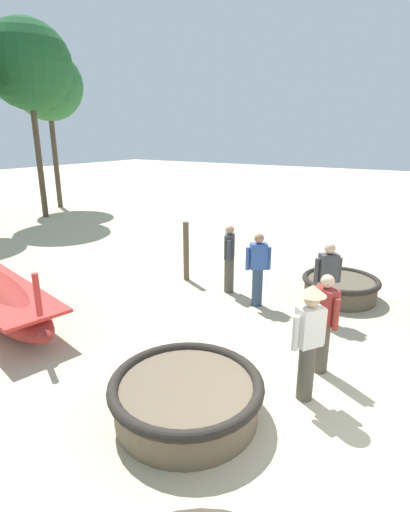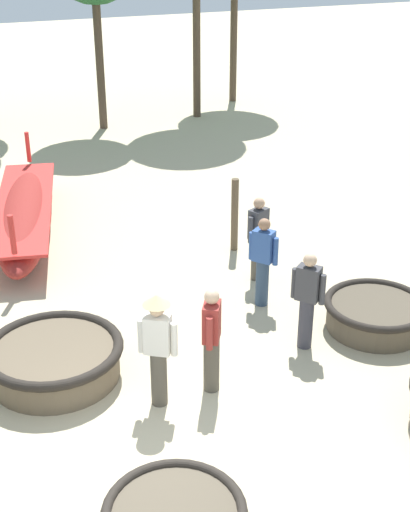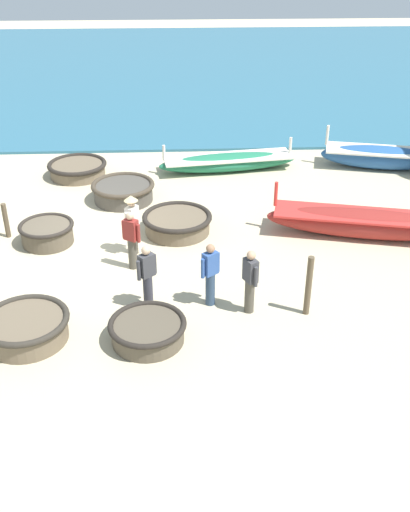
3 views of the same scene
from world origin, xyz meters
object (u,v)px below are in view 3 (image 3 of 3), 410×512
coracle_far_left (123,191)px  fisherman_standing_left (147,275)px  fisherman_crouching (250,280)px  fisherman_standing_right (132,221)px  fisherman_by_coracle (210,273)px  coracle_weathered (47,233)px  coracle_nearest (77,169)px  coracle_upturned (177,222)px  long_boat_blue_hull (366,223)px  mooring_post_mid_beach (309,286)px  long_boat_ochre_hull (380,157)px  fisherman_hauling (132,239)px  coracle_center (148,330)px  long_boat_green_hull (228,162)px  mooring_post_inland (6,220)px  coracle_beside_post (26,327)px

coracle_far_left → fisherman_standing_left: size_ratio=1.26×
fisherman_crouching → fisherman_standing_right: 3.96m
fisherman_by_coracle → fisherman_crouching: size_ratio=1.00×
coracle_weathered → coracle_nearest: bearing=178.2°
coracle_upturned → long_boat_blue_hull: size_ratio=0.35×
coracle_far_left → mooring_post_mid_beach: (6.39, 4.58, 0.41)m
long_boat_blue_hull → mooring_post_mid_beach: bearing=-32.9°
mooring_post_mid_beach → coracle_far_left: bearing=-144.4°
long_boat_ochre_hull → long_boat_blue_hull: long_boat_blue_hull is taller
coracle_nearest → fisherman_by_coracle: bearing=27.4°
fisherman_hauling → coracle_center: bearing=9.1°
fisherman_standing_right → long_boat_blue_hull: bearing=95.9°
coracle_center → fisherman_standing_left: size_ratio=1.06×
long_boat_green_hull → fisherman_by_coracle: 8.41m
coracle_center → fisherman_by_coracle: (-1.32, 1.39, 0.57)m
fisherman_crouching → coracle_nearest: bearing=-149.0°
fisherman_by_coracle → fisherman_standing_left: 1.42m
coracle_far_left → coracle_weathered: size_ratio=1.32×
coracle_center → fisherman_standing_right: bearing=-172.5°
coracle_upturned → long_boat_green_hull: (-4.66, 1.81, 0.01)m
long_boat_green_hull → fisherman_crouching: fisherman_crouching is taller
coracle_far_left → fisherman_hauling: (4.18, 0.54, 0.51)m
fisherman_hauling → coracle_upturned: bearing=149.5°
fisherman_standing_right → mooring_post_inland: size_ratio=1.65×
fisherman_by_coracle → fisherman_standing_right: (-2.50, -1.90, 0.12)m
fisherman_by_coracle → fisherman_standing_left: size_ratio=1.00×
coracle_weathered → fisherman_crouching: 6.27m
fisherman_standing_left → long_boat_ochre_hull: bearing=136.5°
coracle_beside_post → coracle_upturned: size_ratio=0.94×
coracle_nearest → fisherman_standing_right: (5.52, 2.25, 0.68)m
fisherman_by_coracle → coracle_beside_post: bearing=-73.8°
fisherman_hauling → coracle_beside_post: bearing=-35.8°
fisherman_crouching → fisherman_hauling: size_ratio=1.00×
fisherman_by_coracle → fisherman_hauling: 2.55m
coracle_nearest → fisherman_standing_left: fisherman_standing_left is taller
coracle_weathered → fisherman_standing_right: 2.58m
coracle_upturned → coracle_center: bearing=-7.5°
fisherman_hauling → long_boat_green_hull: bearing=155.9°
long_boat_ochre_hull → long_boat_green_hull: long_boat_ochre_hull is taller
coracle_nearest → coracle_far_left: bearing=39.3°
fisherman_by_coracle → fisherman_standing_left: same height
long_boat_green_hull → fisherman_standing_right: 6.58m
coracle_center → fisherman_hauling: size_ratio=1.06×
coracle_beside_post → coracle_center: coracle_beside_post is taller
coracle_center → coracle_far_left: bearing=-171.9°
long_boat_blue_hull → fisherman_standing_right: fisherman_standing_right is taller
coracle_center → fisherman_standing_right: size_ratio=0.99×
fisherman_standing_left → coracle_beside_post: bearing=-66.0°
fisherman_by_coracle → mooring_post_inland: 6.56m
coracle_far_left → mooring_post_mid_beach: mooring_post_mid_beach is taller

